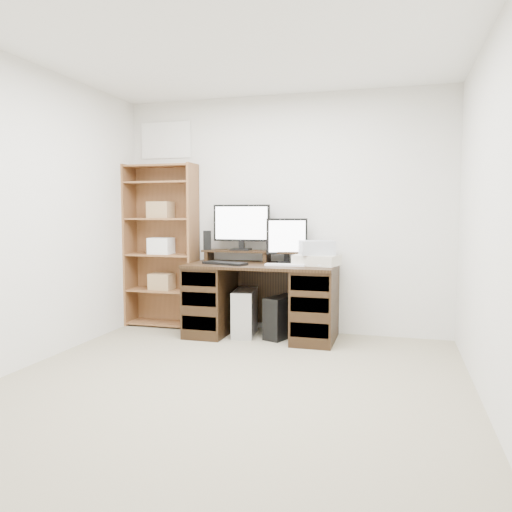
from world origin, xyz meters
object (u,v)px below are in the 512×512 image
at_px(monitor_wide, 242,225).
at_px(printer, 317,260).
at_px(tower_silver, 245,312).
at_px(bookshelf, 162,244).
at_px(tower_black, 282,317).
at_px(desk, 262,299).
at_px(monitor_small, 287,239).

height_order(monitor_wide, printer, monitor_wide).
distance_m(tower_silver, bookshelf, 1.24).
height_order(printer, tower_black, printer).
relative_size(desk, printer, 3.61).
relative_size(tower_silver, bookshelf, 0.26).
distance_m(printer, tower_silver, 0.93).
height_order(monitor_wide, tower_silver, monitor_wide).
xyz_separation_m(desk, bookshelf, (-1.21, 0.21, 0.53)).
xyz_separation_m(desk, printer, (0.55, 0.04, 0.41)).
height_order(desk, printer, printer).
distance_m(printer, bookshelf, 1.78).
height_order(desk, monitor_wide, monitor_wide).
height_order(monitor_small, bookshelf, bookshelf).
height_order(desk, monitor_small, monitor_small).
bearing_deg(monitor_small, tower_silver, 174.88).
relative_size(desk, bookshelf, 0.83).
xyz_separation_m(printer, bookshelf, (-1.76, 0.17, 0.12)).
xyz_separation_m(monitor_wide, tower_silver, (0.09, -0.19, -0.90)).
bearing_deg(printer, monitor_small, 172.94).
relative_size(monitor_small, tower_silver, 0.97).
bearing_deg(desk, monitor_wide, 142.46).
bearing_deg(bookshelf, tower_silver, -10.34).
bearing_deg(bookshelf, desk, -9.97).
height_order(tower_silver, tower_black, tower_silver).
distance_m(desk, tower_black, 0.27).
bearing_deg(tower_black, desk, -152.22).
relative_size(monitor_small, tower_black, 1.00).
relative_size(tower_black, bookshelf, 0.26).
bearing_deg(desk, monitor_small, 34.02).
xyz_separation_m(monitor_small, tower_silver, (-0.42, -0.13, -0.76)).
distance_m(printer, tower_black, 0.69).
xyz_separation_m(monitor_small, tower_black, (-0.02, -0.13, -0.79)).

